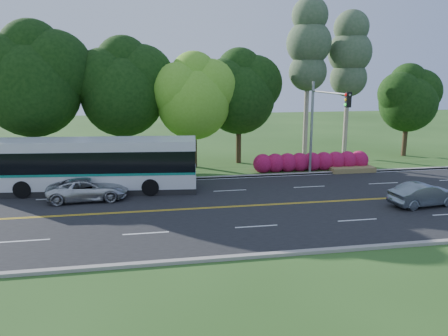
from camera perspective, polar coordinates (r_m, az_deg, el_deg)
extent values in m
plane|color=#254717|center=(25.62, 3.38, -4.97)|extent=(120.00, 120.00, 0.00)
cube|color=black|center=(25.62, 3.38, -4.95)|extent=(60.00, 14.00, 0.02)
cube|color=gray|center=(32.35, 0.42, -1.15)|extent=(60.00, 0.30, 0.15)
cube|color=gray|center=(19.14, 8.48, -10.96)|extent=(60.00, 0.30, 0.15)
cube|color=#254717|center=(34.13, -0.15, -0.48)|extent=(60.00, 4.00, 0.10)
cube|color=gold|center=(25.54, 3.42, -4.97)|extent=(57.00, 0.10, 0.00)
cube|color=gold|center=(25.69, 3.33, -4.87)|extent=(57.00, 0.10, 0.00)
cube|color=silver|center=(22.37, -24.56, -8.64)|extent=(2.20, 0.12, 0.00)
cube|color=silver|center=(21.64, -10.18, -8.38)|extent=(2.20, 0.12, 0.00)
cube|color=silver|center=(22.28, 4.24, -7.60)|extent=(2.20, 0.12, 0.00)
cube|color=silver|center=(24.19, 17.05, -6.51)|extent=(2.20, 0.12, 0.00)
cube|color=silver|center=(28.87, -21.24, -3.77)|extent=(2.20, 0.12, 0.00)
cube|color=silver|center=(28.30, -10.24, -3.43)|extent=(2.20, 0.12, 0.00)
cube|color=silver|center=(28.80, 0.78, -2.95)|extent=(2.20, 0.12, 0.00)
cube|color=silver|center=(30.30, 11.05, -2.42)|extent=(2.20, 0.12, 0.00)
cube|color=silver|center=(32.66, 20.09, -1.88)|extent=(2.20, 0.12, 0.00)
cube|color=silver|center=(32.07, 0.52, -1.37)|extent=(57.00, 0.12, 0.00)
cube|color=silver|center=(19.42, 8.19, -10.77)|extent=(57.00, 0.12, 0.00)
cylinder|color=black|center=(36.16, -23.18, 2.36)|extent=(0.44, 0.44, 3.96)
sphere|color=black|center=(35.74, -23.80, 9.48)|extent=(7.20, 7.20, 7.20)
sphere|color=black|center=(35.69, -21.31, 12.00)|extent=(5.76, 5.76, 5.76)
sphere|color=black|center=(35.89, -26.32, 11.28)|extent=(5.40, 5.40, 5.40)
sphere|color=black|center=(36.13, -23.87, 13.79)|extent=(4.68, 4.68, 4.68)
cylinder|color=black|center=(36.28, -12.76, 2.79)|extent=(0.44, 0.44, 3.60)
sphere|color=black|center=(35.85, -13.08, 9.28)|extent=(6.60, 6.60, 6.60)
sphere|color=black|center=(36.08, -10.75, 11.50)|extent=(5.28, 5.28, 5.28)
sphere|color=black|center=(35.71, -15.33, 11.01)|extent=(4.95, 4.95, 4.95)
sphere|color=black|center=(36.22, -13.08, 13.23)|extent=(4.29, 4.29, 4.29)
cylinder|color=black|center=(35.49, -3.91, 2.57)|extent=(0.44, 0.44, 3.24)
sphere|color=#5FA522|center=(35.06, -3.99, 8.46)|extent=(5.80, 5.80, 5.80)
sphere|color=#5FA522|center=(35.46, -1.94, 10.40)|extent=(4.64, 4.64, 4.64)
sphere|color=#5FA522|center=(34.70, -5.91, 10.06)|extent=(4.35, 4.35, 4.35)
sphere|color=#5FA522|center=(35.39, -3.95, 12.02)|extent=(3.77, 3.77, 3.77)
cylinder|color=black|center=(37.57, 1.92, 3.27)|extent=(0.44, 0.44, 3.42)
sphere|color=black|center=(37.16, 1.96, 9.08)|extent=(6.00, 6.00, 6.00)
sphere|color=black|center=(37.71, 3.92, 10.93)|extent=(4.80, 4.80, 4.80)
sphere|color=black|center=(36.69, 0.18, 10.69)|extent=(4.50, 4.50, 4.50)
sphere|color=black|center=(37.52, 2.01, 12.55)|extent=(3.90, 3.90, 3.90)
cylinder|color=gray|center=(38.91, 10.71, 8.10)|extent=(0.40, 0.40, 9.80)
sphere|color=#375233|center=(38.81, 10.88, 12.23)|extent=(3.23, 3.23, 3.23)
sphere|color=#375233|center=(38.89, 11.03, 15.73)|extent=(3.80, 3.80, 3.80)
sphere|color=#375233|center=(39.10, 11.17, 19.01)|extent=(3.04, 3.04, 3.04)
cylinder|color=gray|center=(40.97, 15.73, 7.57)|extent=(0.40, 0.40, 9.10)
sphere|color=#375233|center=(40.86, 15.94, 11.20)|extent=(3.23, 3.23, 3.23)
sphere|color=#375233|center=(40.90, 16.13, 14.29)|extent=(3.80, 3.80, 3.80)
sphere|color=#375233|center=(41.04, 16.31, 17.19)|extent=(3.04, 3.04, 3.04)
cylinder|color=black|center=(44.22, 22.53, 3.46)|extent=(0.44, 0.44, 3.06)
sphere|color=black|center=(43.89, 22.89, 7.78)|extent=(5.20, 5.20, 5.20)
sphere|color=black|center=(44.73, 24.07, 9.09)|extent=(4.16, 4.16, 4.16)
sphere|color=black|center=(43.12, 21.96, 9.01)|extent=(3.90, 3.90, 3.90)
sphere|color=black|center=(44.21, 22.93, 10.34)|extent=(3.38, 3.38, 3.38)
sphere|color=maroon|center=(33.86, 5.09, 0.58)|extent=(1.50, 1.50, 1.50)
sphere|color=maroon|center=(34.14, 6.71, 0.64)|extent=(1.50, 1.50, 1.50)
sphere|color=maroon|center=(34.44, 8.30, 0.69)|extent=(1.50, 1.50, 1.50)
sphere|color=maroon|center=(34.76, 9.86, 0.75)|extent=(1.50, 1.50, 1.50)
sphere|color=maroon|center=(35.12, 11.40, 0.80)|extent=(1.50, 1.50, 1.50)
sphere|color=maroon|center=(35.49, 12.90, 0.85)|extent=(1.50, 1.50, 1.50)
sphere|color=maroon|center=(35.89, 14.37, 0.91)|extent=(1.50, 1.50, 1.50)
sphere|color=maroon|center=(36.32, 15.81, 0.95)|extent=(1.50, 1.50, 1.50)
sphere|color=maroon|center=(36.76, 17.21, 1.00)|extent=(1.50, 1.50, 1.50)
cube|color=brown|center=(35.72, 16.31, -0.16)|extent=(3.50, 1.40, 0.40)
cylinder|color=gray|center=(33.67, 11.36, 5.06)|extent=(0.20, 0.20, 7.00)
cylinder|color=gray|center=(30.68, 13.65, 9.53)|extent=(0.14, 6.00, 0.14)
cube|color=black|center=(28.16, 15.91, 8.58)|extent=(0.32, 0.28, 0.95)
sphere|color=red|center=(28.07, 15.63, 9.20)|extent=(0.18, 0.18, 0.18)
sphere|color=yellow|center=(28.08, 15.60, 8.59)|extent=(0.18, 0.18, 0.18)
sphere|color=#19D833|center=(28.10, 15.56, 7.98)|extent=(0.18, 0.18, 0.18)
cube|color=silver|center=(29.62, -16.44, -1.20)|extent=(13.30, 4.19, 1.08)
cube|color=black|center=(29.38, -16.58, 1.11)|extent=(13.24, 4.22, 1.35)
cube|color=silver|center=(29.21, -16.70, 3.00)|extent=(13.30, 4.19, 0.61)
cube|color=#0D7663|center=(29.52, -16.50, -0.30)|extent=(13.24, 4.23, 0.15)
cube|color=black|center=(29.80, -16.36, -2.56)|extent=(13.29, 4.08, 0.38)
cylinder|color=black|center=(29.71, -24.84, -2.55)|extent=(1.12, 0.42, 1.09)
cylinder|color=black|center=(32.08, -23.22, -1.38)|extent=(1.12, 0.42, 1.09)
cylinder|color=black|center=(27.88, -9.59, -2.49)|extent=(1.12, 0.42, 1.09)
cylinder|color=black|center=(30.39, -9.12, -1.24)|extent=(1.12, 0.42, 1.09)
imported|color=slate|center=(27.91, 24.67, -3.17)|extent=(4.23, 1.93, 1.35)
imported|color=silver|center=(27.81, -17.35, -2.67)|extent=(4.83, 2.36, 1.32)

